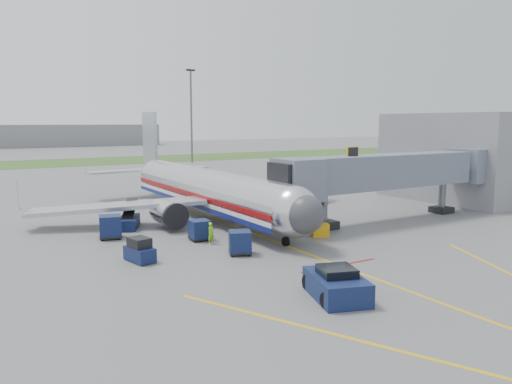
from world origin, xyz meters
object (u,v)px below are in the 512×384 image
airliner (207,189)px  belt_loader (129,221)px  pushback_tug (337,285)px  ramp_worker (211,233)px  baggage_tug (140,251)px

airliner → belt_loader: 8.28m
pushback_tug → ramp_worker: 13.71m
airliner → baggage_tug: size_ratio=14.47×
pushback_tug → ramp_worker: bearing=91.9°
baggage_tug → pushback_tug: bearing=-61.2°
airliner → pushback_tug: (-4.00, -23.66, -1.96)m
pushback_tug → belt_loader: size_ratio=0.98×
pushback_tug → baggage_tug: pushback_tug is taller
airliner → ramp_worker: size_ratio=21.79×
airliner → belt_loader: (-7.94, -1.07, -2.10)m
baggage_tug → ramp_worker: bearing=16.8°
airliner → baggage_tug: 15.92m
ramp_worker → belt_loader: bearing=91.4°
airliner → pushback_tug: airliner is taller
airliner → baggage_tug: (-10.52, -11.78, -1.94)m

